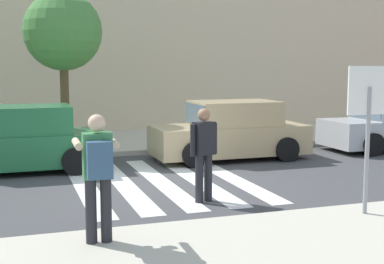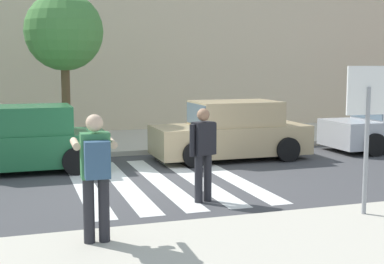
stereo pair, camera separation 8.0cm
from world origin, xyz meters
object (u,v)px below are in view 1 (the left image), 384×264
(parked_car_green, at_px, (18,141))
(street_tree_center, at_px, (63,32))
(parked_car_tan, at_px, (231,132))
(pedestrian_crossing, at_px, (204,149))
(photographer_with_backpack, at_px, (98,167))
(stop_sign, at_px, (368,107))

(parked_car_green, bearing_deg, street_tree_center, 58.84)
(parked_car_tan, bearing_deg, parked_car_green, 180.00)
(pedestrian_crossing, distance_m, parked_car_green, 5.15)
(photographer_with_backpack, distance_m, parked_car_tan, 7.59)
(pedestrian_crossing, relative_size, street_tree_center, 0.40)
(pedestrian_crossing, bearing_deg, photographer_with_backpack, -136.86)
(parked_car_green, xyz_separation_m, parked_car_tan, (5.40, 0.00, 0.00))
(stop_sign, distance_m, pedestrian_crossing, 2.97)
(stop_sign, relative_size, photographer_with_backpack, 1.36)
(stop_sign, distance_m, street_tree_center, 9.20)
(parked_car_tan, distance_m, street_tree_center, 5.34)
(stop_sign, xyz_separation_m, parked_car_green, (-5.20, 6.04, -1.12))
(pedestrian_crossing, distance_m, parked_car_tan, 4.61)
(parked_car_green, bearing_deg, pedestrian_crossing, -51.72)
(parked_car_green, height_order, street_tree_center, street_tree_center)
(photographer_with_backpack, bearing_deg, parked_car_green, 98.77)
(stop_sign, relative_size, pedestrian_crossing, 1.36)
(parked_car_green, relative_size, street_tree_center, 0.94)
(parked_car_tan, height_order, street_tree_center, street_tree_center)
(parked_car_tan, relative_size, street_tree_center, 0.94)
(parked_car_green, bearing_deg, photographer_with_backpack, -81.23)
(street_tree_center, bearing_deg, parked_car_tan, -27.60)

